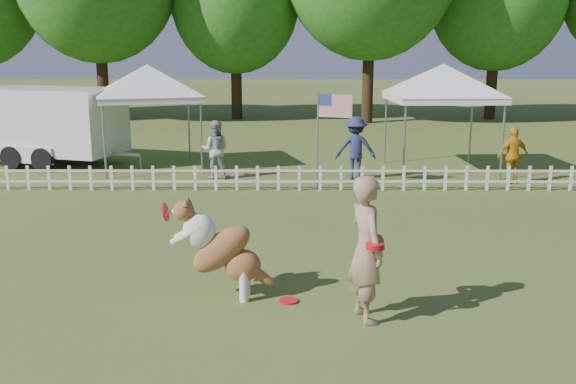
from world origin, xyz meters
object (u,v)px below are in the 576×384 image
object	(u,v)px
spectator_b	(356,148)
cargo_trailer	(49,126)
frisbee_on_turf	(289,301)
canopy_tent_right	(441,119)
spectator_c	(513,155)
dog	(223,249)
spectator_a	(215,150)
handler	(367,249)
flag_pole	(318,140)
canopy_tent_left	(149,118)

from	to	relation	value
spectator_b	cargo_trailer	bearing A→B (deg)	-12.91
frisbee_on_turf	cargo_trailer	distance (m)	12.58
canopy_tent_right	spectator_c	world-z (taller)	canopy_tent_right
dog	frisbee_on_turf	distance (m)	1.13
cargo_trailer	spectator_b	size ratio (longest dim) A/B	3.16
dog	cargo_trailer	world-z (taller)	cargo_trailer
spectator_a	spectator_b	xyz separation A→B (m)	(3.64, -0.09, 0.06)
dog	spectator_c	world-z (taller)	spectator_c
spectator_a	handler	bearing A→B (deg)	109.36
spectator_b	flag_pole	bearing A→B (deg)	45.16
frisbee_on_turf	canopy_tent_left	world-z (taller)	canopy_tent_left
spectator_b	spectator_c	xyz separation A→B (m)	(3.88, -0.58, -0.09)
dog	frisbee_on_turf	bearing A→B (deg)	-6.93
handler	flag_pole	distance (m)	7.82
cargo_trailer	spectator_c	bearing A→B (deg)	4.37
canopy_tent_right	handler	bearing A→B (deg)	-110.32
spectator_a	flag_pole	bearing A→B (deg)	158.64
canopy_tent_right	flag_pole	xyz separation A→B (m)	(-3.47, -2.15, -0.27)
handler	canopy_tent_right	xyz separation A→B (m)	(3.18, 9.97, 0.50)
canopy_tent_left	spectator_b	world-z (taller)	canopy_tent_left
handler	spectator_a	world-z (taller)	handler
canopy_tent_right	spectator_b	bearing A→B (deg)	-157.30
frisbee_on_turf	canopy_tent_left	bearing A→B (deg)	111.82
cargo_trailer	spectator_b	world-z (taller)	cargo_trailer
spectator_c	handler	bearing A→B (deg)	45.79
spectator_c	spectator_a	bearing A→B (deg)	-19.99
handler	frisbee_on_turf	world-z (taller)	handler
canopy_tent_right	spectator_a	bearing A→B (deg)	-172.72
spectator_c	frisbee_on_turf	bearing A→B (deg)	39.05
cargo_trailer	canopy_tent_right	bearing A→B (deg)	11.49
spectator_a	dog	bearing A→B (deg)	98.55
frisbee_on_turf	spectator_a	xyz separation A→B (m)	(-1.93, 8.35, 0.74)
canopy_tent_right	cargo_trailer	world-z (taller)	canopy_tent_right
dog	canopy_tent_left	world-z (taller)	canopy_tent_left
flag_pole	spectator_c	world-z (taller)	flag_pole
spectator_b	spectator_a	bearing A→B (deg)	-0.54
frisbee_on_turf	canopy_tent_left	size ratio (longest dim) A/B	0.09
canopy_tent_right	spectator_c	distance (m)	2.36
flag_pole	spectator_b	xyz separation A→B (m)	(1.03, 1.00, -0.35)
handler	dog	xyz separation A→B (m)	(-1.86, 0.70, -0.23)
handler	dog	bearing A→B (deg)	52.77
flag_pole	spectator_b	size ratio (longest dim) A/B	1.43
frisbee_on_turf	canopy_tent_right	world-z (taller)	canopy_tent_right
cargo_trailer	spectator_a	distance (m)	5.47
handler	spectator_a	bearing A→B (deg)	1.46
handler	dog	world-z (taller)	handler
spectator_a	spectator_c	bearing A→B (deg)	176.27
flag_pole	spectator_b	distance (m)	1.48
dog	handler	bearing A→B (deg)	-18.38
dog	frisbee_on_turf	xyz separation A→B (m)	(0.89, -0.14, -0.68)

